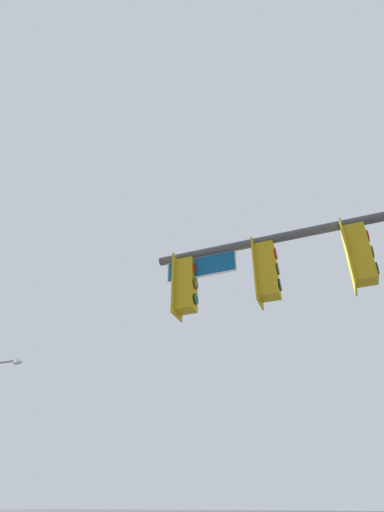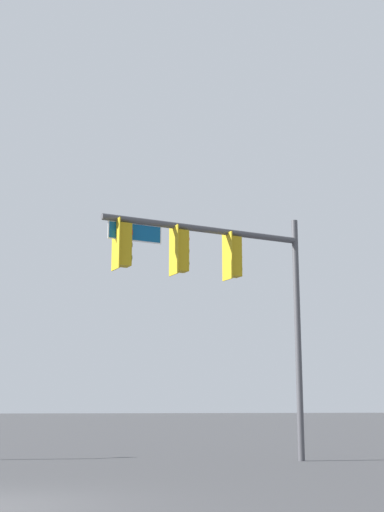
# 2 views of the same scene
# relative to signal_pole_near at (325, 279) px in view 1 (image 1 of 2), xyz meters

# --- Properties ---
(signal_pole_near) EXTENTS (5.88, 1.23, 6.70)m
(signal_pole_near) POSITION_rel_signal_pole_near_xyz_m (0.00, 0.00, 0.00)
(signal_pole_near) COLOR #47474C
(signal_pole_near) RESTS_ON ground_plane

